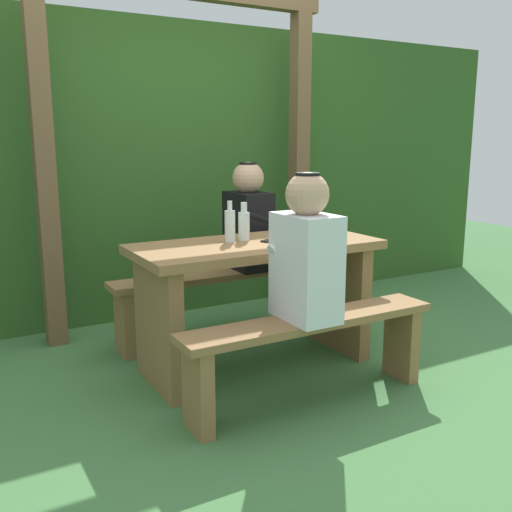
# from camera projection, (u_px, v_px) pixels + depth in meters

# --- Properties ---
(ground_plane) EXTENTS (12.00, 12.00, 0.00)m
(ground_plane) POSITION_uv_depth(u_px,v_px,m) (256.00, 365.00, 3.42)
(ground_plane) COLOR #447741
(hedge_backdrop) EXTENTS (6.40, 0.96, 2.16)m
(hedge_backdrop) POSITION_uv_depth(u_px,v_px,m) (151.00, 169.00, 4.66)
(hedge_backdrop) COLOR #2F5822
(hedge_backdrop) RESTS_ON ground_plane
(pergola_post_left) EXTENTS (0.12, 0.12, 2.24)m
(pergola_post_left) POSITION_uv_depth(u_px,v_px,m) (45.00, 172.00, 3.57)
(pergola_post_left) COLOR brown
(pergola_post_left) RESTS_ON ground_plane
(pergola_post_right) EXTENTS (0.12, 0.12, 2.24)m
(pergola_post_right) POSITION_uv_depth(u_px,v_px,m) (299.00, 165.00, 4.49)
(pergola_post_right) COLOR brown
(pergola_post_right) RESTS_ON ground_plane
(picnic_table) EXTENTS (1.40, 0.64, 0.75)m
(picnic_table) POSITION_uv_depth(u_px,v_px,m) (256.00, 283.00, 3.32)
(picnic_table) COLOR olive
(picnic_table) RESTS_ON ground_plane
(bench_near) EXTENTS (1.40, 0.24, 0.45)m
(bench_near) POSITION_uv_depth(u_px,v_px,m) (311.00, 342.00, 2.88)
(bench_near) COLOR olive
(bench_near) RESTS_ON ground_plane
(bench_far) EXTENTS (1.40, 0.24, 0.45)m
(bench_far) POSITION_uv_depth(u_px,v_px,m) (215.00, 292.00, 3.83)
(bench_far) COLOR olive
(bench_far) RESTS_ON ground_plane
(person_white_shirt) EXTENTS (0.25, 0.35, 0.72)m
(person_white_shirt) POSITION_uv_depth(u_px,v_px,m) (306.00, 253.00, 2.78)
(person_white_shirt) COLOR silver
(person_white_shirt) RESTS_ON bench_near
(person_black_coat) EXTENTS (0.25, 0.35, 0.72)m
(person_black_coat) POSITION_uv_depth(u_px,v_px,m) (248.00, 220.00, 3.85)
(person_black_coat) COLOR black
(person_black_coat) RESTS_ON bench_far
(drinking_glass) EXTENTS (0.07, 0.07, 0.09)m
(drinking_glass) POSITION_uv_depth(u_px,v_px,m) (297.00, 230.00, 3.41)
(drinking_glass) COLOR silver
(drinking_glass) RESTS_ON picnic_table
(bottle_left) EXTENTS (0.07, 0.07, 0.22)m
(bottle_left) POSITION_uv_depth(u_px,v_px,m) (244.00, 225.00, 3.32)
(bottle_left) COLOR silver
(bottle_left) RESTS_ON picnic_table
(bottle_right) EXTENTS (0.06, 0.06, 0.24)m
(bottle_right) POSITION_uv_depth(u_px,v_px,m) (230.00, 225.00, 3.25)
(bottle_right) COLOR silver
(bottle_right) RESTS_ON picnic_table
(cell_phone) EXTENTS (0.13, 0.16, 0.01)m
(cell_phone) POSITION_uv_depth(u_px,v_px,m) (274.00, 242.00, 3.26)
(cell_phone) COLOR black
(cell_phone) RESTS_ON picnic_table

